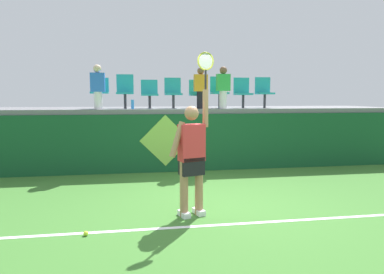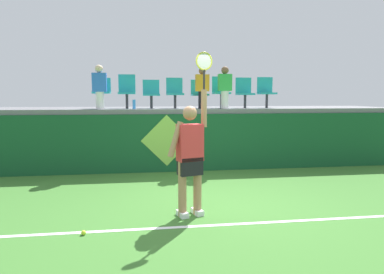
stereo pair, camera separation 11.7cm
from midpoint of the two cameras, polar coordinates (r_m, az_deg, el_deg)
ground_plane at (r=5.96m, az=4.27°, el=-11.49°), size 40.00×40.00×0.00m
court_back_wall at (r=8.63m, az=0.12°, el=-0.90°), size 11.91×0.20×1.44m
spectator_platform at (r=9.76m, az=-0.90°, el=4.58°), size 11.91×2.53×0.12m
court_baseline_stripe at (r=5.18m, az=6.34°, el=-14.32°), size 10.72×0.08×0.01m
tennis_player at (r=5.29m, az=0.34°, el=-2.95°), size 0.73×0.36×2.54m
tennis_ball at (r=5.00m, az=-16.99°, el=-15.01°), size 0.07×0.07×0.07m
water_bottle at (r=8.65m, az=-9.26°, el=5.40°), size 0.08×0.08×0.23m
stadium_chair_0 at (r=9.21m, az=-14.47°, el=7.50°), size 0.44×0.42×0.80m
stadium_chair_1 at (r=9.18m, az=-10.45°, el=7.76°), size 0.44×0.42×0.89m
stadium_chair_2 at (r=9.16m, az=-6.45°, el=7.40°), size 0.44×0.42×0.76m
stadium_chair_3 at (r=9.21m, az=-2.53°, el=7.61°), size 0.44×0.42×0.82m
stadium_chair_4 at (r=9.30m, az=1.62°, el=7.45°), size 0.44×0.42×0.77m
stadium_chair_5 at (r=9.42m, az=5.18°, el=7.75°), size 0.44×0.42×0.86m
stadium_chair_6 at (r=9.59m, az=9.08°, el=7.56°), size 0.44×0.42×0.84m
stadium_chair_7 at (r=9.79m, az=12.58°, el=7.55°), size 0.44×0.42×0.85m
spectator_0 at (r=8.97m, az=5.87°, el=8.36°), size 0.34×0.20×1.08m
spectator_1 at (r=8.78m, az=-14.80°, el=8.22°), size 0.34×0.20×1.08m
spectator_2 at (r=8.87m, az=2.10°, el=8.27°), size 0.34×0.20×1.05m
wall_signage_mount at (r=8.58m, az=-3.80°, el=-5.83°), size 1.27×0.01×1.43m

